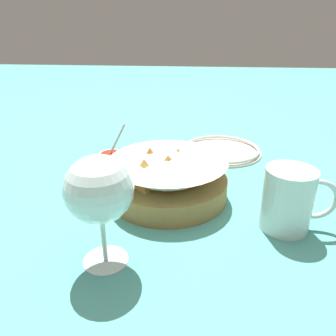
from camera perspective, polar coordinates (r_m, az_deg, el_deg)
The scene contains 6 objects.
ground_plane at distance 0.66m, azimuth -0.15°, elevation -5.34°, with size 4.00×4.00×0.00m, color teal.
food_basket at distance 0.65m, azimuth -0.04°, elevation -2.02°, with size 0.24×0.24×0.09m.
sauce_cup at distance 0.80m, azimuth -9.74°, elevation 1.47°, with size 0.07×0.06×0.11m.
wine_glass at distance 0.45m, azimuth -11.90°, elevation -4.13°, with size 0.10×0.10×0.17m.
beer_mug at distance 0.58m, azimuth 20.19°, elevation -5.50°, with size 0.12×0.08×0.11m.
side_plate at distance 0.89m, azimuth 9.27°, elevation 3.17°, with size 0.21×0.21×0.01m.
Camera 1 is at (0.05, -0.57, 0.33)m, focal length 35.00 mm.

